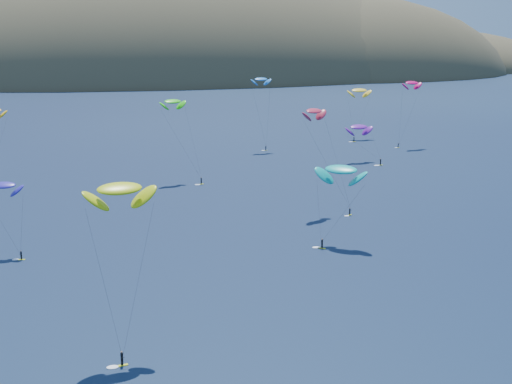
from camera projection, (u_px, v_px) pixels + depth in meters
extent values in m
ellipsoid|color=#3D3526|center=(153.00, 89.00, 619.70)|extent=(600.00, 300.00, 210.00)
ellipsoid|color=#3D3526|center=(335.00, 84.00, 635.84)|extent=(320.00, 220.00, 156.00)
ellipsoid|color=#3D3526|center=(437.00, 74.00, 699.54)|extent=(240.00, 180.00, 84.00)
cube|color=#CED918|center=(122.00, 365.00, 96.43)|extent=(1.63, 0.70, 0.09)
cylinder|color=black|center=(122.00, 359.00, 96.20)|extent=(0.37, 0.37, 1.68)
sphere|color=#8C6047|center=(122.00, 352.00, 95.97)|extent=(0.28, 0.28, 0.28)
ellipsoid|color=#C8D810|center=(120.00, 189.00, 98.39)|extent=(10.28, 6.01, 5.40)
cube|color=#CED918|center=(201.00, 184.00, 203.44)|extent=(1.57, 0.91, 0.08)
cylinder|color=black|center=(201.00, 181.00, 203.21)|extent=(0.35, 0.35, 1.61)
sphere|color=#8C6047|center=(201.00, 178.00, 202.99)|extent=(0.27, 0.27, 0.27)
ellipsoid|color=#2AE114|center=(173.00, 101.00, 205.56)|extent=(8.69, 6.08, 4.42)
cube|color=#CED918|center=(266.00, 150.00, 256.66)|extent=(1.35, 0.57, 0.07)
cylinder|color=black|center=(266.00, 148.00, 256.46)|extent=(0.31, 0.31, 1.40)
sphere|color=#8C6047|center=(266.00, 146.00, 256.27)|extent=(0.23, 0.23, 0.23)
ellipsoid|color=blue|center=(261.00, 79.00, 254.79)|extent=(7.73, 4.46, 4.08)
cube|color=#CED918|center=(322.00, 248.00, 146.07)|extent=(1.49, 1.35, 0.09)
cylinder|color=black|center=(322.00, 244.00, 145.84)|extent=(0.37, 0.37, 1.67)
sphere|color=#8C6047|center=(322.00, 239.00, 145.61)|extent=(0.28, 0.28, 0.28)
ellipsoid|color=#07A59C|center=(341.00, 169.00, 147.56)|extent=(11.40, 10.67, 5.97)
cube|color=#CED918|center=(380.00, 165.00, 230.16)|extent=(1.71, 0.71, 0.09)
cylinder|color=black|center=(380.00, 162.00, 229.92)|extent=(0.39, 0.39, 1.78)
sphere|color=#8C6047|center=(381.00, 159.00, 229.68)|extent=(0.30, 0.30, 0.30)
ellipsoid|color=#651496|center=(359.00, 127.00, 235.23)|extent=(10.07, 5.72, 5.33)
cube|color=#CED918|center=(398.00, 147.00, 262.39)|extent=(1.30, 0.65, 0.07)
cylinder|color=black|center=(398.00, 145.00, 262.20)|extent=(0.29, 0.29, 1.34)
sphere|color=#8C6047|center=(398.00, 143.00, 262.02)|extent=(0.22, 0.22, 0.22)
ellipsoid|color=#C90457|center=(412.00, 83.00, 261.77)|extent=(8.93, 5.67, 4.61)
cube|color=#CED918|center=(350.00, 215.00, 171.07)|extent=(1.35, 1.05, 0.07)
cylinder|color=black|center=(350.00, 212.00, 170.87)|extent=(0.32, 0.32, 1.44)
sphere|color=#8C6047|center=(350.00, 208.00, 170.68)|extent=(0.24, 0.24, 0.24)
ellipsoid|color=#B0223C|center=(314.00, 111.00, 171.05)|extent=(8.43, 7.14, 4.30)
cube|color=#CED918|center=(22.00, 260.00, 139.16)|extent=(1.46, 0.69, 0.08)
cylinder|color=black|center=(21.00, 255.00, 138.95)|extent=(0.33, 0.33, 1.50)
sphere|color=#8C6047|center=(21.00, 251.00, 138.75)|extent=(0.25, 0.25, 0.25)
ellipsoid|color=#271D9E|center=(3.00, 185.00, 141.24)|extent=(8.18, 5.07, 4.24)
cube|color=#CED918|center=(354.00, 142.00, 274.86)|extent=(1.53, 0.45, 0.08)
cylinder|color=black|center=(354.00, 139.00, 274.64)|extent=(0.36, 0.36, 1.63)
sphere|color=#8C6047|center=(354.00, 137.00, 274.42)|extent=(0.27, 0.27, 0.27)
ellipsoid|color=yellow|center=(359.00, 90.00, 281.56)|extent=(9.60, 4.49, 5.35)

